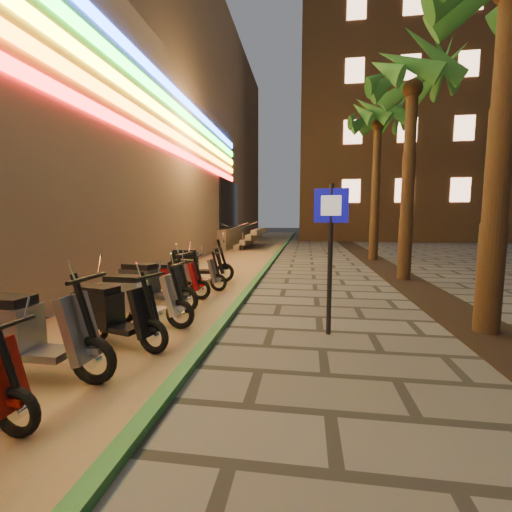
% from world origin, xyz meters
% --- Properties ---
extents(ground, '(120.00, 120.00, 0.00)m').
position_xyz_m(ground, '(0.00, 0.00, 0.00)').
color(ground, '#474442').
rests_on(ground, ground).
extents(parking_strip, '(3.40, 60.00, 0.01)m').
position_xyz_m(parking_strip, '(-2.60, 10.00, 0.01)').
color(parking_strip, '#8C7251').
rests_on(parking_strip, ground).
extents(green_curb, '(0.18, 60.00, 0.10)m').
position_xyz_m(green_curb, '(-0.90, 10.00, 0.05)').
color(green_curb, '#286B33').
rests_on(green_curb, ground).
extents(planting_strip, '(1.20, 40.00, 0.02)m').
position_xyz_m(planting_strip, '(3.60, 5.00, 0.01)').
color(planting_strip, black).
rests_on(planting_strip, ground).
extents(apartment_block, '(18.00, 16.06, 25.00)m').
position_xyz_m(apartment_block, '(9.00, 32.00, 12.50)').
color(apartment_block, brown).
rests_on(apartment_block, ground).
extents(palm_c, '(2.97, 3.02, 6.91)m').
position_xyz_m(palm_c, '(3.60, 7.00, 5.73)').
color(palm_c, '#472D19').
rests_on(palm_c, ground).
extents(palm_d, '(2.97, 3.02, 7.16)m').
position_xyz_m(palm_d, '(3.60, 12.00, 5.94)').
color(palm_d, '#472D19').
rests_on(palm_d, ground).
extents(pedestrian_sign, '(0.54, 0.12, 2.47)m').
position_xyz_m(pedestrian_sign, '(0.96, 1.53, 1.60)').
color(pedestrian_sign, black).
rests_on(pedestrian_sign, ground).
extents(scooter_3, '(1.85, 0.65, 1.31)m').
position_xyz_m(scooter_3, '(-2.73, -0.62, 0.57)').
color(scooter_3, black).
rests_on(scooter_3, ground).
extents(scooter_4, '(1.65, 0.83, 1.17)m').
position_xyz_m(scooter_4, '(-2.32, 0.53, 0.51)').
color(scooter_4, black).
rests_on(scooter_4, ground).
extents(scooter_5, '(1.68, 0.59, 1.18)m').
position_xyz_m(scooter_5, '(-2.37, 1.46, 0.51)').
color(scooter_5, black).
rests_on(scooter_5, ground).
extents(scooter_6, '(1.78, 0.79, 1.25)m').
position_xyz_m(scooter_6, '(-2.65, 2.56, 0.54)').
color(scooter_6, black).
rests_on(scooter_6, ground).
extents(scooter_7, '(1.56, 0.55, 1.10)m').
position_xyz_m(scooter_7, '(-2.62, 3.49, 0.48)').
color(scooter_7, black).
rests_on(scooter_7, ground).
extents(scooter_8, '(1.50, 0.58, 1.05)m').
position_xyz_m(scooter_8, '(-2.40, 4.59, 0.46)').
color(scooter_8, black).
rests_on(scooter_8, ground).
extents(scooter_9, '(1.83, 0.93, 1.30)m').
position_xyz_m(scooter_9, '(-2.68, 5.54, 0.56)').
color(scooter_9, black).
rests_on(scooter_9, ground).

